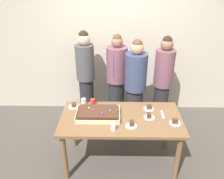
{
  "coord_description": "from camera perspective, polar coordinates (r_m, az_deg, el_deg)",
  "views": [
    {
      "loc": [
        -0.08,
        -2.59,
        2.6
      ],
      "look_at": [
        -0.13,
        0.15,
        1.14
      ],
      "focal_mm": 36.9,
      "sensor_mm": 36.0,
      "label": 1
    }
  ],
  "objects": [
    {
      "name": "person_serving_front",
      "position": [
        4.01,
        12.42,
        1.76
      ],
      "size": [
        0.32,
        0.32,
        1.67
      ],
      "rotation": [
        0.0,
        0.0,
        -2.42
      ],
      "color": "#28282D",
      "rests_on": "ground_plane"
    },
    {
      "name": "plated_slice_near_right",
      "position": [
        3.36,
        9.15,
        -4.52
      ],
      "size": [
        0.15,
        0.15,
        0.06
      ],
      "color": "white",
      "rests_on": "party_table"
    },
    {
      "name": "plated_slice_center_front",
      "position": [
        3.41,
        -9.51,
        -4.04
      ],
      "size": [
        0.15,
        0.15,
        0.06
      ],
      "color": "white",
      "rests_on": "party_table"
    },
    {
      "name": "sheet_cake",
      "position": [
        3.17,
        -3.46,
        -5.92
      ],
      "size": [
        0.6,
        0.4,
        0.11
      ],
      "color": "beige",
      "rests_on": "party_table"
    },
    {
      "name": "plated_slice_near_left",
      "position": [
        3.14,
        15.37,
        -7.82
      ],
      "size": [
        0.15,
        0.15,
        0.07
      ],
      "color": "white",
      "rests_on": "party_table"
    },
    {
      "name": "person_far_right_suit",
      "position": [
        4.05,
        1.18,
        2.41
      ],
      "size": [
        0.36,
        0.36,
        1.66
      ],
      "rotation": [
        0.0,
        0.0,
        -1.81
      ],
      "color": "#28282D",
      "rests_on": "ground_plane"
    },
    {
      "name": "plated_slice_far_right",
      "position": [
        3.17,
        9.19,
        -6.61
      ],
      "size": [
        0.15,
        0.15,
        0.08
      ],
      "color": "white",
      "rests_on": "party_table"
    },
    {
      "name": "drink_cup_nearest",
      "position": [
        3.41,
        -4.82,
        -3.14
      ],
      "size": [
        0.07,
        0.07,
        0.1
      ],
      "primitive_type": "cylinder",
      "color": "red",
      "rests_on": "party_table"
    },
    {
      "name": "plated_slice_far_left",
      "position": [
        2.99,
        4.82,
        -8.61
      ],
      "size": [
        0.15,
        0.15,
        0.08
      ],
      "color": "white",
      "rests_on": "party_table"
    },
    {
      "name": "cake_server_utensil",
      "position": [
        3.28,
        12.41,
        -6.04
      ],
      "size": [
        0.03,
        0.2,
        0.01
      ],
      "primitive_type": "cube",
      "color": "silver",
      "rests_on": "party_table"
    },
    {
      "name": "ground_plane",
      "position": [
        3.67,
        2.01,
        -17.16
      ],
      "size": [
        12.0,
        12.0,
        0.0
      ],
      "primitive_type": "plane",
      "color": "#4C4742"
    },
    {
      "name": "interior_back_panel",
      "position": [
        4.33,
        2.03,
        13.24
      ],
      "size": [
        8.0,
        0.12,
        3.0
      ],
      "primitive_type": "cube",
      "color": "beige",
      "rests_on": "ground_plane"
    },
    {
      "name": "drink_cup_middle",
      "position": [
        2.9,
        0.33,
        -9.24
      ],
      "size": [
        0.07,
        0.07,
        0.1
      ],
      "primitive_type": "cylinder",
      "color": "white",
      "rests_on": "party_table"
    },
    {
      "name": "person_striped_tie_right",
      "position": [
        4.13,
        -6.51,
        3.39
      ],
      "size": [
        0.32,
        0.32,
        1.7
      ],
      "rotation": [
        0.0,
        0.0,
        -1.31
      ],
      "color": "#28282D",
      "rests_on": "ground_plane"
    },
    {
      "name": "party_table",
      "position": [
        3.22,
        2.21,
        -8.46
      ],
      "size": [
        1.65,
        0.82,
        0.79
      ],
      "color": "brown",
      "rests_on": "ground_plane"
    },
    {
      "name": "person_green_shirt_behind",
      "position": [
        3.76,
        5.73,
        0.35
      ],
      "size": [
        0.35,
        0.35,
        1.68
      ],
      "rotation": [
        0.0,
        0.0,
        -2.24
      ],
      "color": "#28282D",
      "rests_on": "ground_plane"
    },
    {
      "name": "drink_cup_far_end",
      "position": [
        3.43,
        -7.02,
        -3.03
      ],
      "size": [
        0.07,
        0.07,
        0.1
      ],
      "primitive_type": "cylinder",
      "color": "white",
      "rests_on": "party_table"
    }
  ]
}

